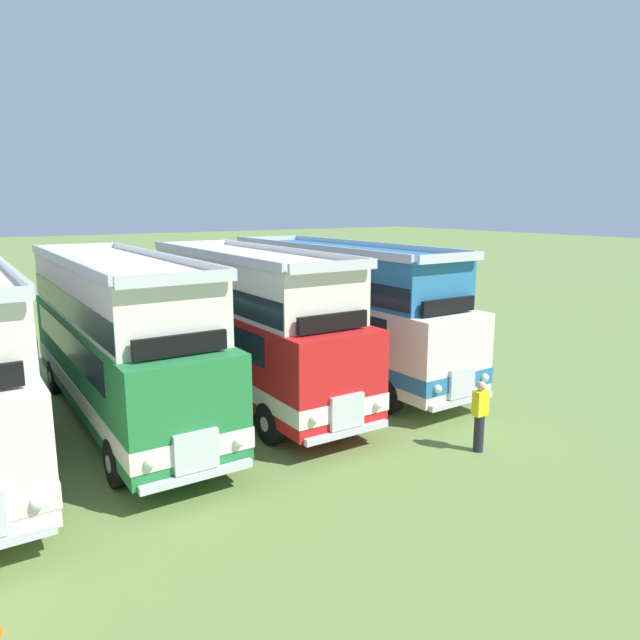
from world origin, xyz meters
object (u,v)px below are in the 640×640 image
bus_fifth_in_row (118,335)px  bus_sixth_in_row (248,321)px  bus_seventh_in_row (339,306)px  marshal_person (480,416)px

bus_fifth_in_row → bus_sixth_in_row: same height
bus_sixth_in_row → bus_seventh_in_row: size_ratio=0.90×
bus_fifth_in_row → bus_sixth_in_row: 3.76m
bus_fifth_in_row → bus_sixth_in_row: (3.75, -0.26, -0.00)m
bus_seventh_in_row → marshal_person: (-1.01, -7.21, -1.47)m
bus_fifth_in_row → marshal_person: size_ratio=6.33×
bus_fifth_in_row → marshal_person: bus_fifth_in_row is taller
bus_sixth_in_row → marshal_person: bearing=-67.4°
bus_fifth_in_row → marshal_person: bearing=-46.5°
bus_sixth_in_row → bus_seventh_in_row: 3.80m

